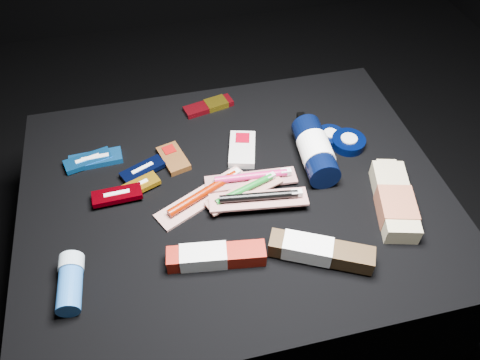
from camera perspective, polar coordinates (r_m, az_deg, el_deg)
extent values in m
plane|color=black|center=(1.42, -0.51, -11.89)|extent=(3.00, 3.00, 0.00)
cube|color=black|center=(1.25, -0.57, -7.25)|extent=(0.98, 0.78, 0.40)
cube|color=blue|center=(1.20, -17.17, 2.42)|extent=(0.13, 0.05, 0.01)
cube|color=beige|center=(1.20, -17.18, 2.45)|extent=(0.07, 0.01, 0.02)
cube|color=#0F56A2|center=(1.20, -18.03, 2.28)|extent=(0.12, 0.07, 0.01)
cube|color=silver|center=(1.20, -18.04, 2.31)|extent=(0.06, 0.02, 0.01)
cube|color=black|center=(1.14, -11.76, 1.23)|extent=(0.11, 0.08, 0.01)
cube|color=silver|center=(1.14, -11.77, 1.26)|extent=(0.05, 0.03, 0.01)
cube|color=orange|center=(1.10, -12.39, -0.78)|extent=(0.11, 0.07, 0.01)
cube|color=silver|center=(1.10, -12.40, -0.76)|extent=(0.05, 0.03, 0.01)
cube|color=#6E0009|center=(1.09, -14.74, -1.80)|extent=(0.11, 0.05, 0.01)
cube|color=silver|center=(1.09, -14.75, -1.77)|extent=(0.06, 0.01, 0.01)
cube|color=#4F2C12|center=(1.16, -8.12, 2.62)|extent=(0.08, 0.11, 0.02)
cube|color=maroon|center=(1.18, -8.61, 3.43)|extent=(0.04, 0.04, 0.02)
cube|color=silver|center=(1.17, 0.27, 3.77)|extent=(0.09, 0.13, 0.02)
cube|color=maroon|center=(1.19, 0.32, 4.84)|extent=(0.04, 0.04, 0.02)
cube|color=maroon|center=(1.30, -3.87, 8.97)|extent=(0.14, 0.07, 0.01)
cube|color=#A5881A|center=(1.31, -2.94, 9.29)|extent=(0.07, 0.06, 0.02)
cylinder|color=black|center=(1.14, 9.12, 3.58)|extent=(0.09, 0.19, 0.07)
cylinder|color=white|center=(1.14, 9.22, 3.44)|extent=(0.08, 0.09, 0.08)
cylinder|color=black|center=(1.21, 7.84, 6.98)|extent=(0.03, 0.03, 0.03)
cube|color=black|center=(1.24, 7.53, 7.46)|extent=(0.02, 0.03, 0.02)
cylinder|color=black|center=(1.23, 10.93, 5.26)|extent=(0.07, 0.07, 0.02)
cylinder|color=silver|center=(1.22, 10.94, 5.32)|extent=(0.04, 0.04, 0.02)
cylinder|color=black|center=(1.22, 13.06, 4.50)|extent=(0.08, 0.08, 0.02)
cylinder|color=#BABAB6|center=(1.21, 13.08, 4.56)|extent=(0.04, 0.04, 0.03)
cube|color=tan|center=(1.10, 18.26, -2.38)|extent=(0.12, 0.22, 0.04)
cube|color=#9B5339|center=(1.08, 18.49, -3.23)|extent=(0.10, 0.11, 0.05)
cube|color=tan|center=(1.16, 17.34, 1.54)|extent=(0.05, 0.03, 0.03)
cylinder|color=#245FAE|center=(0.97, -20.05, -12.51)|extent=(0.05, 0.09, 0.05)
cylinder|color=#9CB2BC|center=(1.00, -19.87, -9.60)|extent=(0.05, 0.03, 0.05)
cube|color=beige|center=(1.07, -4.46, -2.08)|extent=(0.24, 0.16, 0.01)
cylinder|color=#731300|center=(1.06, -4.50, -1.60)|extent=(0.18, 0.10, 0.02)
cube|color=silver|center=(1.10, -0.67, 0.76)|extent=(0.03, 0.03, 0.01)
cube|color=#AEA8A3|center=(1.10, 1.34, 0.03)|extent=(0.22, 0.07, 0.01)
cylinder|color=#AC1855|center=(1.09, 1.35, 0.47)|extent=(0.17, 0.03, 0.02)
cube|color=white|center=(1.10, 5.61, 0.99)|extent=(0.02, 0.02, 0.01)
cube|color=#AFA7A3|center=(1.06, 0.54, -1.51)|extent=(0.19, 0.10, 0.01)
cylinder|color=#0F5F1A|center=(1.05, 0.54, -1.13)|extent=(0.14, 0.06, 0.01)
cube|color=beige|center=(1.08, 3.76, 0.46)|extent=(0.02, 0.02, 0.01)
cube|color=beige|center=(1.04, 2.28, -2.44)|extent=(0.22, 0.08, 0.01)
cylinder|color=black|center=(1.03, 2.30, -1.99)|extent=(0.17, 0.04, 0.02)
cube|color=silver|center=(1.04, 6.93, -1.58)|extent=(0.03, 0.02, 0.01)
cube|color=maroon|center=(0.96, -2.89, -9.28)|extent=(0.20, 0.07, 0.04)
cube|color=silver|center=(0.96, -4.48, -9.33)|extent=(0.10, 0.06, 0.04)
cube|color=#342311|center=(0.97, 9.84, -8.58)|extent=(0.21, 0.13, 0.04)
cube|color=silver|center=(0.97, 8.22, -8.26)|extent=(0.11, 0.09, 0.04)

